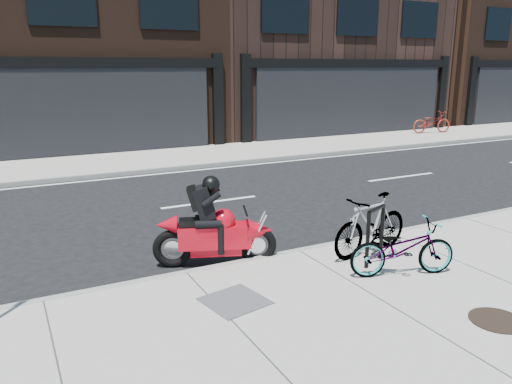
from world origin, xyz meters
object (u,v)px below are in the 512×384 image
bike_rack (375,230)px  motorcycle (220,229)px  bicycle_rear (371,224)px  bicycle_far (432,122)px  utility_grate (235,301)px  bicycle_front (402,248)px  manhole_cover (497,320)px

bike_rack → motorcycle: bearing=146.9°
bicycle_rear → bicycle_far: bicycle_rear is taller
motorcycle → utility_grate: motorcycle is taller
bicycle_front → manhole_cover: size_ratio=2.42×
bike_rack → bicycle_front: bearing=-84.2°
bicycle_front → bicycle_far: bearing=-28.8°
motorcycle → bicycle_rear: bearing=-2.3°
bike_rack → manhole_cover: (0.12, -2.14, -0.53)m
utility_grate → bike_rack: bearing=4.5°
bicycle_front → bicycle_far: 17.18m
bike_rack → utility_grate: size_ratio=1.22×
motorcycle → utility_grate: (-0.46, -1.53, -0.47)m
bike_rack → utility_grate: (-2.50, -0.20, -0.53)m
bike_rack → bicycle_far: (12.73, 11.05, -0.04)m
bicycle_far → utility_grate: (-15.23, -11.25, -0.49)m
bicycle_rear → manhole_cover: (-0.10, -2.50, -0.49)m
bike_rack → manhole_cover: 2.21m
bicycle_far → manhole_cover: (-12.61, -13.19, -0.49)m
bicycle_far → utility_grate: bicycle_far is taller
bike_rack → utility_grate: 2.57m
bicycle_rear → utility_grate: size_ratio=2.22×
bicycle_front → manhole_cover: bicycle_front is taller
utility_grate → manhole_cover: bearing=-36.5°
bicycle_rear → motorcycle: 2.47m
motorcycle → bicycle_far: size_ratio=1.02×
bicycle_far → manhole_cover: bicycle_far is taller
bicycle_rear → motorcycle: motorcycle is taller
bicycle_front → manhole_cover: bearing=-158.9°
bicycle_rear → bike_rack: bearing=-40.5°
bicycle_front → bicycle_rear: size_ratio=0.96×
bicycle_far → manhole_cover: 18.25m
bicycle_far → utility_grate: 18.94m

